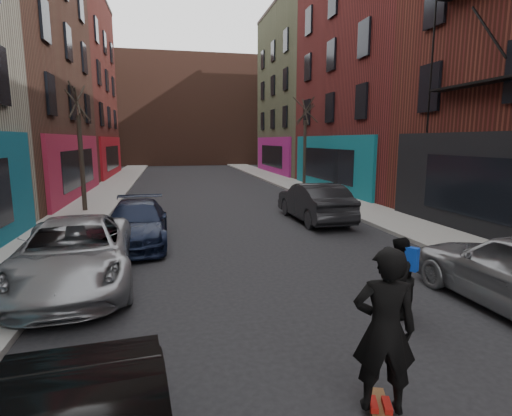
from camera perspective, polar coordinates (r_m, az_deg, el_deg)
name	(u,v)px	position (r m, az deg, el deg)	size (l,w,h in m)	color
sidewalk_left	(117,183)	(31.25, -19.25, 3.32)	(2.50, 84.00, 0.13)	gray
sidewalk_right	(280,180)	(32.22, 3.44, 4.02)	(2.50, 84.00, 0.13)	gray
buildings_right	(510,38)	(23.70, 32.57, 19.84)	(12.00, 56.00, 16.00)	#45241D
building_far	(185,112)	(57.03, -10.09, 13.33)	(40.00, 10.00, 14.00)	#47281E
tree_left_far	(80,137)	(19.22, -23.87, 9.31)	(2.00, 2.00, 6.50)	black
tree_right_far	(305,135)	(26.32, 7.01, 10.26)	(2.00, 2.00, 6.80)	black
parked_left_far	(74,253)	(9.87, -24.53, -5.86)	(2.45, 5.31, 1.47)	gray
parked_left_end	(137,223)	(13.02, -16.68, -2.10)	(1.86, 4.58, 1.33)	black
parked_right_end	(314,202)	(16.19, 8.30, 0.86)	(1.65, 4.72, 1.56)	black
skateboard	(380,412)	(5.52, 17.25, -26.02)	(0.22, 0.80, 0.10)	brown
skateboarder	(384,330)	(4.99, 17.87, -16.26)	(0.72, 0.47, 1.98)	black
pedestrian	(398,277)	(7.81, 19.68, -9.32)	(0.93, 0.89, 1.51)	black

